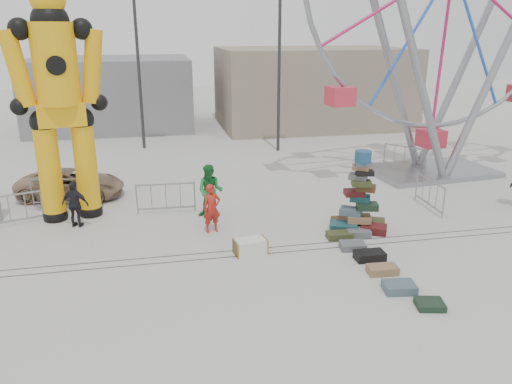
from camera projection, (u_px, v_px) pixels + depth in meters
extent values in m
plane|color=#9E9E99|center=(286.00, 262.00, 13.95)|extent=(90.00, 90.00, 0.00)
cube|color=#47443F|center=(281.00, 252.00, 14.51)|extent=(40.00, 0.04, 0.01)
cube|color=#47443F|center=(277.00, 247.00, 14.88)|extent=(40.00, 0.04, 0.01)
cube|color=gray|center=(311.00, 87.00, 33.11)|extent=(12.00, 8.00, 5.00)
cube|color=gray|center=(112.00, 93.00, 32.59)|extent=(10.00, 8.00, 4.40)
cylinder|color=#2D2D30|center=(279.00, 74.00, 25.37)|extent=(0.16, 0.16, 8.00)
cylinder|color=#2D2D30|center=(139.00, 73.00, 25.90)|extent=(0.16, 0.16, 8.00)
cube|color=#1B4C51|center=(343.00, 227.00, 16.02)|extent=(0.99, 0.82, 0.28)
cube|color=#511515|center=(374.00, 229.00, 15.88)|extent=(0.97, 0.87, 0.26)
cube|color=#4C2E18|center=(343.00, 221.00, 16.52)|extent=(0.81, 0.62, 0.23)
cube|color=#3B4120|center=(373.00, 223.00, 16.38)|extent=(0.92, 0.80, 0.26)
cube|color=slate|center=(359.00, 233.00, 15.66)|extent=(0.81, 0.63, 0.21)
cube|color=black|center=(358.00, 220.00, 16.65)|extent=(0.84, 0.74, 0.23)
cube|color=#95724C|center=(359.00, 219.00, 16.02)|extent=(0.86, 0.69, 0.23)
cube|color=#4C616C|center=(351.00, 211.00, 16.02)|extent=(0.83, 0.76, 0.21)
cube|color=#1B3020|center=(367.00, 206.00, 15.82)|extent=(0.75, 0.59, 0.21)
cube|color=#1B4C51|center=(360.00, 198.00, 15.97)|extent=(0.76, 0.65, 0.19)
cube|color=#511515|center=(354.00, 193.00, 15.88)|extent=(0.66, 0.49, 0.19)
cube|color=#4C2E18|center=(366.00, 188.00, 15.72)|extent=(0.71, 0.64, 0.19)
cube|color=#3B4120|center=(361.00, 183.00, 15.59)|extent=(0.68, 0.54, 0.17)
cube|color=slate|center=(358.00, 177.00, 15.68)|extent=(0.67, 0.62, 0.17)
cube|color=black|center=(365.00, 173.00, 15.52)|extent=(0.60, 0.47, 0.15)
cube|color=#95724C|center=(360.00, 167.00, 15.55)|extent=(0.61, 0.53, 0.15)
cube|color=#4C616C|center=(364.00, 164.00, 15.41)|extent=(0.54, 0.40, 0.13)
cylinder|color=navy|center=(363.00, 156.00, 15.37)|extent=(0.51, 0.51, 0.34)
sphere|color=black|center=(56.00, 215.00, 16.95)|extent=(0.80, 0.80, 0.80)
cylinder|color=#F1AD0D|center=(50.00, 172.00, 16.47)|extent=(0.73, 0.73, 3.36)
sphere|color=black|center=(43.00, 122.00, 15.94)|extent=(0.84, 0.84, 0.84)
sphere|color=black|center=(91.00, 211.00, 17.37)|extent=(0.80, 0.80, 0.80)
cylinder|color=#F1AD0D|center=(86.00, 169.00, 16.90)|extent=(0.73, 0.73, 3.36)
sphere|color=black|center=(81.00, 120.00, 16.37)|extent=(0.84, 0.84, 0.84)
cube|color=#F1AD0D|center=(62.00, 114.00, 16.09)|extent=(1.61, 1.11, 0.73)
cylinder|color=#F1AD0D|center=(55.00, 64.00, 15.60)|extent=(1.36, 1.36, 2.52)
sphere|color=black|center=(50.00, 22.00, 15.21)|extent=(1.15, 1.15, 1.15)
sphere|color=#F1AD0D|center=(47.00, 0.00, 15.01)|extent=(1.05, 1.05, 1.05)
sphere|color=black|center=(19.00, 29.00, 14.94)|extent=(0.67, 0.67, 0.67)
cylinder|color=#F1AD0D|center=(17.00, 69.00, 15.23)|extent=(0.95, 0.70, 2.36)
sphere|color=black|center=(19.00, 107.00, 15.55)|extent=(0.55, 0.55, 0.55)
sphere|color=black|center=(82.00, 29.00, 15.60)|extent=(0.67, 0.67, 0.67)
cylinder|color=#F1AD0D|center=(92.00, 67.00, 16.04)|extent=(0.95, 0.70, 2.36)
sphere|color=black|center=(99.00, 102.00, 16.44)|extent=(0.55, 0.55, 0.55)
cube|color=gray|center=(430.00, 171.00, 22.39)|extent=(5.67, 3.74, 0.22)
cylinder|color=gray|center=(420.00, 79.00, 19.72)|extent=(3.76, 0.69, 8.73)
cylinder|color=gray|center=(491.00, 76.00, 20.69)|extent=(3.76, 0.69, 8.73)
cylinder|color=gray|center=(393.00, 75.00, 21.48)|extent=(3.76, 0.69, 8.73)
cylinder|color=gray|center=(460.00, 73.00, 22.44)|extent=(3.76, 0.69, 8.73)
cube|color=#C52A3E|center=(434.00, 138.00, 21.92)|extent=(1.06, 1.06, 0.75)
cube|color=silver|center=(250.00, 247.00, 14.39)|extent=(0.98, 0.65, 0.43)
cube|color=#3B4120|center=(339.00, 235.00, 15.47)|extent=(0.82, 0.50, 0.20)
cube|color=slate|center=(353.00, 246.00, 14.72)|extent=(0.79, 0.62, 0.20)
cube|color=black|center=(370.00, 256.00, 14.03)|extent=(0.84, 0.50, 0.25)
cube|color=#95724C|center=(382.00, 270.00, 13.24)|extent=(0.82, 0.49, 0.22)
cube|color=#4C616C|center=(399.00, 287.00, 12.35)|extent=(0.84, 0.67, 0.22)
cube|color=#1B3020|center=(430.00, 304.00, 11.64)|extent=(0.73, 0.66, 0.16)
imported|color=#A82218|center=(212.00, 208.00, 15.78)|extent=(0.65, 0.50, 1.57)
imported|color=#1C712E|center=(210.00, 191.00, 17.00)|extent=(1.09, 0.97, 1.85)
imported|color=black|center=(75.00, 204.00, 16.17)|extent=(0.98, 0.66, 1.55)
imported|color=tan|center=(71.00, 184.00, 19.08)|extent=(4.16, 2.41, 1.09)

